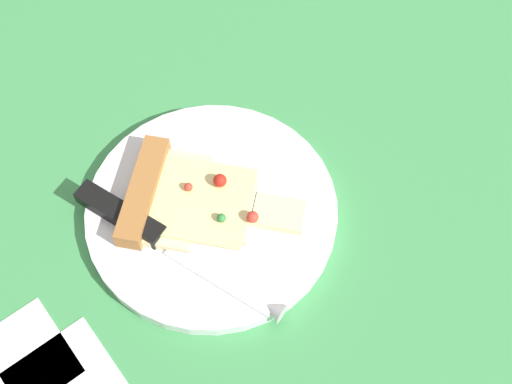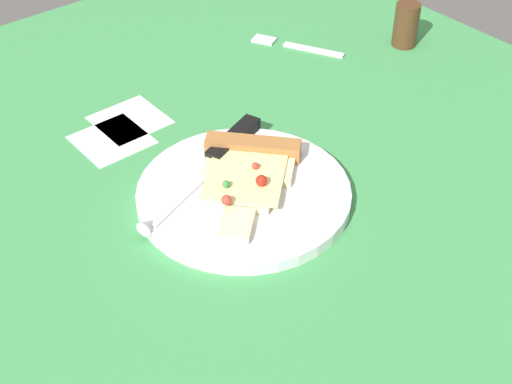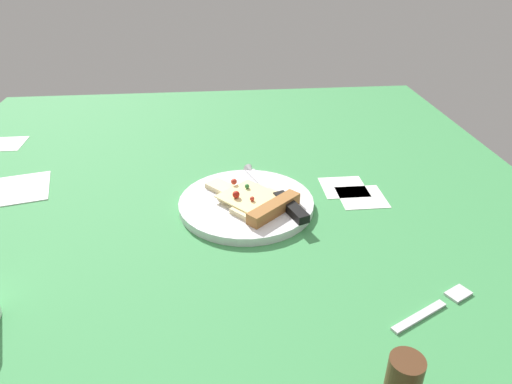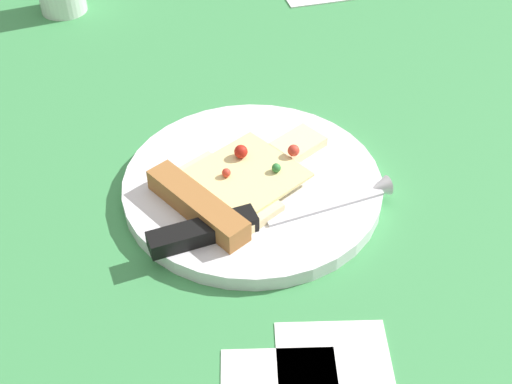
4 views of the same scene
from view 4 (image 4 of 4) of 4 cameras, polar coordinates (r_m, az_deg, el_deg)
ground_plane at (r=72.26cm, az=6.46°, el=1.92°), size 131.93×131.93×3.00cm
plate at (r=66.47cm, az=-0.31°, el=0.57°), size 25.75×25.75×1.58cm
pizza_slice at (r=64.15cm, az=-1.99°, el=0.58°), size 17.37×18.20×2.66cm
knife at (r=60.94cm, az=-0.46°, el=-2.40°), size 10.08×23.30×2.45cm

